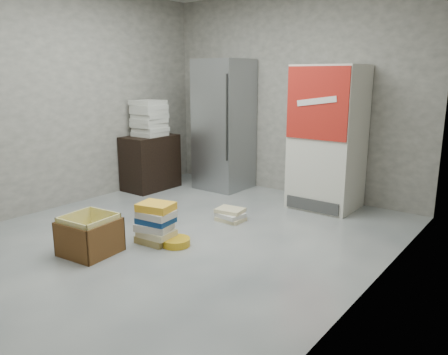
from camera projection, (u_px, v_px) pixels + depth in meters
ground at (168, 241)px, 4.51m from camera, size 5.00×5.00×0.00m
room_shell at (162, 62)px, 4.10m from camera, size 4.04×5.04×2.82m
steel_fridge at (224, 125)px, 6.47m from camera, size 0.70×0.72×1.90m
coke_cooler at (328, 138)px, 5.50m from camera, size 0.80×0.73×1.80m
wood_shelf at (151, 162)px, 6.52m from camera, size 0.50×0.80×0.80m
supply_box_stack at (149, 118)px, 6.37m from camera, size 0.44×0.43×0.52m
phonebook_stack_main at (156, 223)px, 4.43m from camera, size 0.42×0.36×0.42m
phonebook_stack_side at (230, 215)px, 5.14m from camera, size 0.35×0.30×0.14m
cardboard_box at (90, 238)px, 4.19m from camera, size 0.52×0.52×0.38m
bucket_lid at (176, 242)px, 4.39m from camera, size 0.35×0.35×0.08m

